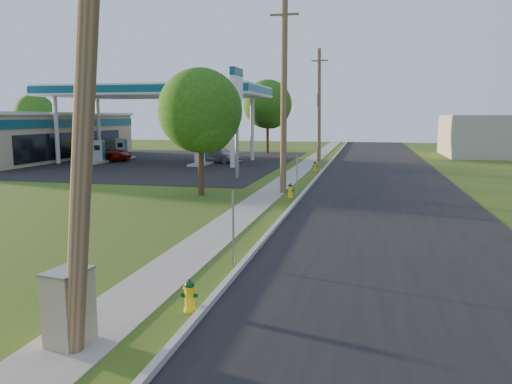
% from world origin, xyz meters
% --- Properties ---
extents(ground_plane, '(140.00, 140.00, 0.00)m').
position_xyz_m(ground_plane, '(0.00, 0.00, 0.00)').
color(ground_plane, '#325019').
rests_on(ground_plane, ground).
extents(road, '(8.00, 120.00, 0.02)m').
position_xyz_m(road, '(4.50, 10.00, 0.01)').
color(road, black).
rests_on(road, ground).
extents(curb, '(0.15, 120.00, 0.15)m').
position_xyz_m(curb, '(0.50, 10.00, 0.07)').
color(curb, '#A4A296').
rests_on(curb, ground).
extents(sidewalk, '(1.50, 120.00, 0.03)m').
position_xyz_m(sidewalk, '(-1.25, 10.00, 0.01)').
color(sidewalk, gray).
rests_on(sidewalk, ground).
extents(forecourt, '(26.00, 28.00, 0.02)m').
position_xyz_m(forecourt, '(-16.00, 32.00, 0.01)').
color(forecourt, black).
rests_on(forecourt, ground).
extents(utility_pole_near, '(1.40, 0.32, 9.48)m').
position_xyz_m(utility_pole_near, '(-0.60, -1.00, 4.80)').
color(utility_pole_near, brown).
rests_on(utility_pole_near, ground).
extents(utility_pole_mid, '(1.40, 0.32, 9.80)m').
position_xyz_m(utility_pole_mid, '(-0.60, 17.00, 4.95)').
color(utility_pole_mid, brown).
rests_on(utility_pole_mid, ground).
extents(utility_pole_far, '(1.40, 0.32, 9.50)m').
position_xyz_m(utility_pole_far, '(-0.60, 35.00, 4.80)').
color(utility_pole_far, brown).
rests_on(utility_pole_far, ground).
extents(sign_post_near, '(0.05, 0.04, 2.00)m').
position_xyz_m(sign_post_near, '(0.25, 4.20, 1.00)').
color(sign_post_near, gray).
rests_on(sign_post_near, ground).
extents(sign_post_mid, '(0.05, 0.04, 2.00)m').
position_xyz_m(sign_post_mid, '(0.25, 16.00, 1.00)').
color(sign_post_mid, gray).
rests_on(sign_post_mid, ground).
extents(sign_post_far, '(0.05, 0.04, 2.00)m').
position_xyz_m(sign_post_far, '(0.25, 28.20, 1.00)').
color(sign_post_far, gray).
rests_on(sign_post_far, ground).
extents(gas_canopy, '(18.18, 9.18, 6.40)m').
position_xyz_m(gas_canopy, '(-14.00, 32.00, 5.90)').
color(gas_canopy, silver).
rests_on(gas_canopy, ground).
extents(fuel_pump_nw, '(1.20, 3.20, 1.90)m').
position_xyz_m(fuel_pump_nw, '(-18.50, 30.00, 0.72)').
color(fuel_pump_nw, '#A4A296').
rests_on(fuel_pump_nw, ground).
extents(fuel_pump_ne, '(1.20, 3.20, 1.90)m').
position_xyz_m(fuel_pump_ne, '(-9.50, 30.00, 0.72)').
color(fuel_pump_ne, '#A4A296').
rests_on(fuel_pump_ne, ground).
extents(fuel_pump_sw, '(1.20, 3.20, 1.90)m').
position_xyz_m(fuel_pump_sw, '(-18.50, 34.00, 0.72)').
color(fuel_pump_sw, '#A4A296').
rests_on(fuel_pump_sw, ground).
extents(fuel_pump_se, '(1.20, 3.20, 1.90)m').
position_xyz_m(fuel_pump_se, '(-9.50, 34.00, 0.72)').
color(fuel_pump_se, '#A4A296').
rests_on(fuel_pump_se, ground).
extents(convenience_store, '(10.40, 22.40, 4.25)m').
position_xyz_m(convenience_store, '(-26.98, 32.00, 2.13)').
color(convenience_store, tan).
rests_on(convenience_store, ground).
extents(price_pylon, '(0.34, 2.04, 6.85)m').
position_xyz_m(price_pylon, '(-4.50, 22.50, 5.43)').
color(price_pylon, gray).
rests_on(price_pylon, ground).
extents(tree_verge, '(4.11, 4.11, 6.22)m').
position_xyz_m(tree_verge, '(-4.34, 15.28, 4.01)').
color(tree_verge, '#3D2D1A').
rests_on(tree_verge, ground).
extents(tree_lot, '(5.06, 5.06, 7.67)m').
position_xyz_m(tree_lot, '(-6.67, 43.49, 4.94)').
color(tree_lot, '#3D2D1A').
rests_on(tree_lot, ground).
extents(tree_back, '(4.14, 4.14, 6.27)m').
position_xyz_m(tree_back, '(-31.37, 39.59, 4.04)').
color(tree_back, '#3D2D1A').
rests_on(tree_back, ground).
extents(hydrant_near, '(0.34, 0.30, 0.67)m').
position_xyz_m(hydrant_near, '(0.19, 1.07, 0.33)').
color(hydrant_near, yellow).
rests_on(hydrant_near, ground).
extents(hydrant_mid, '(0.36, 0.32, 0.70)m').
position_xyz_m(hydrant_mid, '(-0.01, 15.59, 0.34)').
color(hydrant_mid, yellow).
rests_on(hydrant_mid, ground).
extents(hydrant_far, '(0.39, 0.35, 0.76)m').
position_xyz_m(hydrant_far, '(-0.05, 27.23, 0.37)').
color(hydrant_far, '#E2B20C').
rests_on(hydrant_far, ground).
extents(utility_cabinet, '(0.70, 0.86, 1.33)m').
position_xyz_m(utility_cabinet, '(-1.30, -0.77, 0.67)').
color(utility_cabinet, '#9C8E6D').
rests_on(utility_cabinet, ground).
extents(car_red, '(5.04, 2.72, 1.35)m').
position_xyz_m(car_red, '(-18.96, 31.76, 0.67)').
color(car_red, '#6A0D02').
rests_on(car_red, ground).
extents(car_silver, '(4.61, 3.30, 1.46)m').
position_xyz_m(car_silver, '(-8.91, 32.73, 0.73)').
color(car_silver, '#ABAEB2').
rests_on(car_silver, ground).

